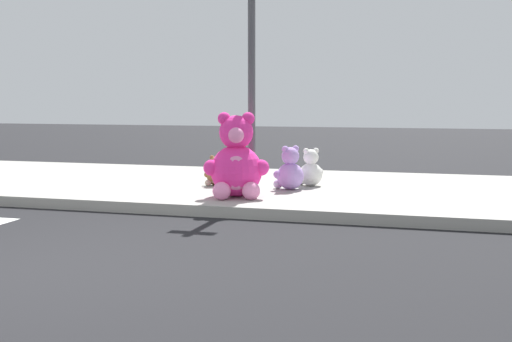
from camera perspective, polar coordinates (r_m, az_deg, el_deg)
name	(u,v)px	position (r m, az deg, el deg)	size (l,w,h in m)	color
ground_plane	(0,277)	(5.75, -22.66, -9.07)	(60.00, 60.00, 0.00)	black
sidewalk	(207,186)	(10.25, -4.58, -1.43)	(28.00, 4.40, 0.15)	#9E9B93
sign_pole	(252,76)	(9.09, -0.41, 8.78)	(0.56, 0.11, 3.20)	#4C4C51
plush_pink_large	(236,163)	(8.58, -1.84, 0.72)	(0.89, 0.84, 1.19)	#F22D93
plush_brown	(215,173)	(9.79, -3.78, -0.22)	(0.37, 0.33, 0.48)	olive
plush_lavender	(290,172)	(9.35, 3.13, -0.08)	(0.48, 0.48, 0.67)	#B28CD8
plush_white	(310,171)	(9.76, 5.07, 0.03)	(0.42, 0.44, 0.60)	white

